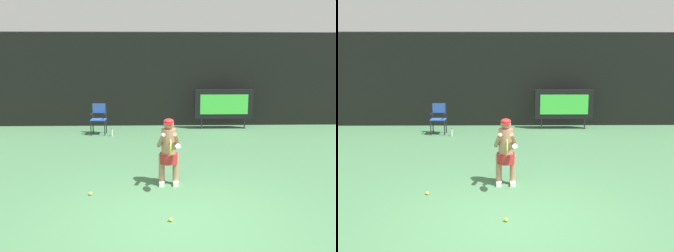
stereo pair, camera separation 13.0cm
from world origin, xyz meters
The scene contains 9 objects.
ground centered at (0.00, -0.19, -0.01)m, with size 18.00×22.00×0.03m.
backdrop_screen centered at (0.00, 8.50, 1.81)m, with size 18.00×0.12×3.66m.
scoreboard centered at (2.21, 7.74, 0.95)m, with size 2.20×0.21×1.50m.
umpire_chair centered at (-2.38, 6.93, 0.62)m, with size 0.52×0.44×1.08m.
water_bottle centered at (-1.88, 6.56, 0.12)m, with size 0.07×0.07×0.27m.
tennis_player centered at (-0.05, 1.84, 0.78)m, with size 0.52×0.59×1.45m.
tennis_racket centered at (-0.03, 1.33, 0.98)m, with size 0.03×0.60×0.31m.
tennis_ball_loose centered at (-0.06, 0.09, 0.03)m, with size 0.07×0.07×0.07m.
tennis_ball_spare centered at (-1.63, 1.28, 0.03)m, with size 0.07×0.07×0.07m.
Camera 1 is at (-0.26, -5.38, 2.73)m, focal length 37.57 mm.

